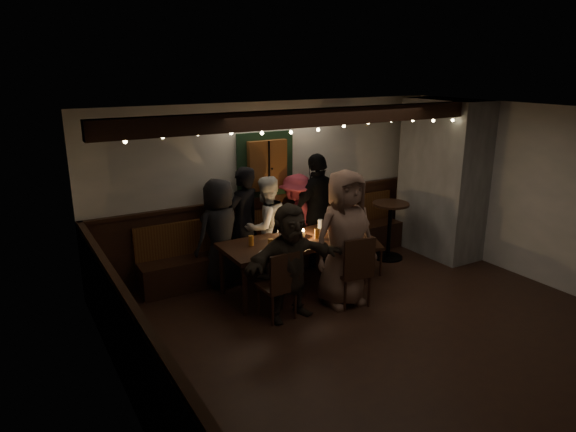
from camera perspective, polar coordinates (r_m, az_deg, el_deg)
room at (r=7.92m, az=9.13°, el=1.24°), size 6.02×5.01×2.62m
dining_table at (r=7.27m, az=0.79°, el=-3.13°), size 2.11×0.90×0.91m
chair_near_left at (r=6.46m, az=-0.83°, el=-7.33°), size 0.44×0.44×0.93m
chair_near_right at (r=6.85m, az=7.44°, el=-5.71°), size 0.50×0.50×0.99m
chair_end at (r=7.98m, az=8.18°, el=-2.61°), size 0.57×0.57×0.96m
high_top at (r=8.64m, az=11.23°, el=-0.82°), size 0.60×0.60×0.96m
person_a at (r=7.48m, az=-7.60°, el=-1.85°), size 0.89×0.70×1.59m
person_b at (r=7.66m, az=-4.97°, el=-0.83°), size 0.73×0.61×1.72m
person_c at (r=7.74m, az=-2.45°, el=-1.22°), size 0.84×0.70×1.55m
person_d at (r=8.12m, az=0.96°, el=-0.54°), size 1.11×0.88×1.50m
person_e at (r=8.14m, az=3.34°, el=0.64°), size 1.14×0.69×1.82m
person_f at (r=6.44m, az=0.22°, el=-5.13°), size 1.42×0.50×1.51m
person_g at (r=6.81m, az=6.30°, el=-2.50°), size 0.94×0.64×1.85m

